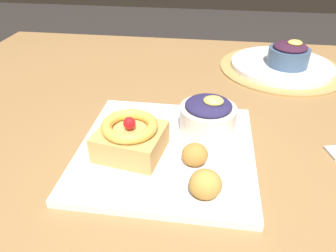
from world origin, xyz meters
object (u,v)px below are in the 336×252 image
(front_plate, at_px, (166,150))
(cake_slice, at_px, (130,137))
(fritter_middle, at_px, (205,184))
(back_plate, at_px, (282,65))
(berry_ramekin, at_px, (208,116))
(fritter_front, at_px, (195,155))
(back_ramekin, at_px, (289,54))

(front_plate, bearing_deg, cake_slice, -158.86)
(fritter_middle, relative_size, back_plate, 0.17)
(berry_ramekin, xyz_separation_m, back_plate, (0.18, 0.33, -0.03))
(berry_ramekin, relative_size, fritter_front, 2.43)
(fritter_middle, bearing_deg, cake_slice, 146.29)
(fritter_middle, bearing_deg, fritter_front, 105.76)
(fritter_front, height_order, back_plate, fritter_front)
(fritter_front, height_order, fritter_middle, fritter_middle)
(berry_ramekin, height_order, back_ramekin, back_ramekin)
(back_plate, bearing_deg, berry_ramekin, -118.62)
(fritter_middle, bearing_deg, back_ramekin, 68.72)
(cake_slice, distance_m, berry_ramekin, 0.14)
(cake_slice, distance_m, fritter_front, 0.10)
(fritter_front, bearing_deg, cake_slice, 171.18)
(fritter_middle, distance_m, back_ramekin, 0.51)
(front_plate, relative_size, back_ramekin, 2.86)
(fritter_middle, relative_size, back_ramekin, 0.44)
(back_plate, distance_m, back_ramekin, 0.04)
(cake_slice, height_order, fritter_middle, cake_slice)
(fritter_middle, bearing_deg, front_plate, 123.52)
(cake_slice, height_order, back_plate, cake_slice)
(back_plate, bearing_deg, fritter_middle, -109.85)
(berry_ramekin, height_order, fritter_middle, berry_ramekin)
(berry_ramekin, height_order, fritter_front, berry_ramekin)
(berry_ramekin, xyz_separation_m, fritter_front, (-0.02, -0.09, -0.01))
(fritter_front, bearing_deg, back_ramekin, 63.64)
(fritter_middle, bearing_deg, back_plate, 70.15)
(berry_ramekin, xyz_separation_m, back_ramekin, (0.19, 0.31, 0.00))
(front_plate, xyz_separation_m, cake_slice, (-0.05, -0.02, 0.03))
(back_plate, bearing_deg, fritter_front, -114.68)
(berry_ramekin, bearing_deg, front_plate, -137.83)
(back_plate, bearing_deg, cake_slice, -126.11)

